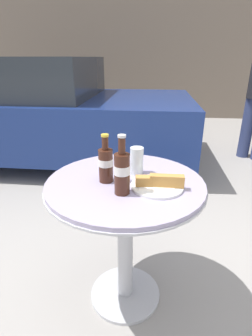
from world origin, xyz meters
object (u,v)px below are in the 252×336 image
cola_bottle_right (106,163)px  drinking_glass (137,162)px  bistro_table (125,211)px  cola_bottle_left (122,171)px  parked_car (35,112)px  lunch_plate_near (158,184)px

cola_bottle_right → drinking_glass: bearing=37.6°
bistro_table → cola_bottle_left: 0.29m
cola_bottle_left → drinking_glass: cola_bottle_left is taller
bistro_table → cola_bottle_left: size_ratio=2.94×
bistro_table → cola_bottle_right: bearing=-173.3°
bistro_table → cola_bottle_left: (-0.00, -0.12, 0.27)m
cola_bottle_left → cola_bottle_right: size_ratio=1.14×
cola_bottle_left → drinking_glass: bearing=77.4°
drinking_glass → parked_car: size_ratio=0.03×
parked_car → drinking_glass: bearing=-54.7°
cola_bottle_left → lunch_plate_near: (0.15, 0.07, -0.08)m
cola_bottle_left → cola_bottle_right: (-0.09, 0.11, -0.01)m
drinking_glass → bistro_table: bearing=-116.7°
drinking_glass → parked_car: bearing=125.3°
cola_bottle_left → lunch_plate_near: size_ratio=1.09×
cola_bottle_right → parked_car: bearing=121.4°
cola_bottle_left → parked_car: (-1.41, 2.28, -0.22)m
bistro_table → drinking_glass: drinking_glass is taller
bistro_table → lunch_plate_near: lunch_plate_near is taller
cola_bottle_left → parked_car: 2.69m
drinking_glass → parked_car: parked_car is taller
lunch_plate_near → cola_bottle_right: bearing=169.5°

